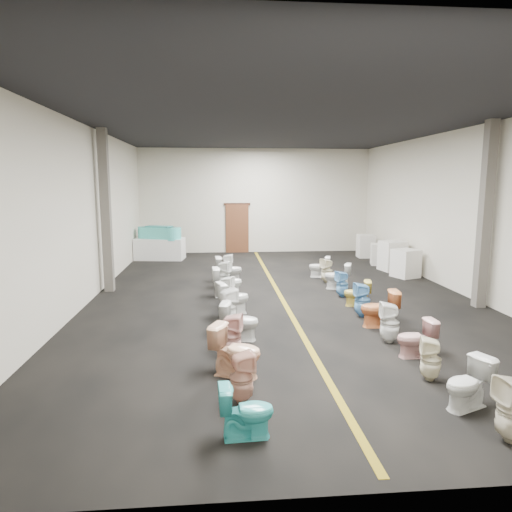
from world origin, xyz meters
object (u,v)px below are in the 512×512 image
object	(u,v)px
toilet_left_8	(227,282)
toilet_right_10	(327,271)
toilet_right_7	(357,293)
toilet_left_2	(236,351)
appliance_crate_a	(406,263)
toilet_left_6	(233,298)
toilet_right_6	(362,300)
toilet_right_4	(390,323)
toilet_right_8	(342,284)
appliance_crate_c	(380,254)
toilet_left_7	(227,291)
toilet_left_0	(246,411)
toilet_left_11	(227,266)
toilet_right_9	(338,276)
toilet_right_11	(319,267)
appliance_crate_b	(392,256)
toilet_right_3	(416,338)
display_table	(160,249)
appliance_crate_d	(366,246)
toilet_left_1	(241,378)
toilet_left_9	(224,275)
toilet_left_3	(232,336)
toilet_right_1	(468,384)
toilet_left_4	(240,321)
toilet_left_10	(229,270)
toilet_right_2	(431,359)
toilet_left_5	(227,307)
bathtub	(159,233)
toilet_right_5	(379,309)

from	to	relation	value
toilet_left_8	toilet_right_10	size ratio (longest dim) A/B	1.07
toilet_right_7	toilet_right_10	bearing A→B (deg)	-166.40
toilet_left_2	toilet_right_7	distance (m)	5.02
appliance_crate_a	toilet_left_6	bearing A→B (deg)	-146.83
toilet_left_6	toilet_right_6	size ratio (longest dim) A/B	0.98
toilet_right_4	toilet_right_8	xyz separation A→B (m)	(0.07, 3.56, -0.04)
appliance_crate_c	toilet_left_7	distance (m)	7.87
toilet_left_6	toilet_left_7	xyz separation A→B (m)	(-0.13, 0.81, -0.02)
toilet_left_0	toilet_left_11	distance (m)	9.48
toilet_right_9	toilet_right_11	world-z (taller)	toilet_right_9
toilet_left_8	appliance_crate_b	bearing A→B (deg)	-64.68
toilet_right_3	toilet_right_7	xyz separation A→B (m)	(-0.01, 3.37, -0.01)
display_table	appliance_crate_d	distance (m)	8.38
toilet_right_10	toilet_right_11	xyz separation A→B (m)	(-0.04, 0.83, -0.03)
toilet_left_11	toilet_left_0	bearing A→B (deg)	-170.71
display_table	toilet_left_1	xyz separation A→B (m)	(2.59, -12.36, -0.05)
toilet_left_9	appliance_crate_a	bearing A→B (deg)	-54.95
toilet_left_11	toilet_right_10	xyz separation A→B (m)	(3.03, -1.10, -0.00)
toilet_left_6	toilet_left_3	bearing A→B (deg)	157.39
appliance_crate_a	toilet_right_1	xyz separation A→B (m)	(-2.74, -8.55, -0.10)
toilet_left_7	toilet_right_7	size ratio (longest dim) A/B	1.11
appliance_crate_d	toilet_right_3	distance (m)	11.02
toilet_left_4	toilet_right_8	bearing A→B (deg)	-30.95
appliance_crate_d	toilet_left_2	world-z (taller)	appliance_crate_d
toilet_left_8	toilet_right_4	bearing A→B (deg)	-145.78
toilet_left_7	toilet_right_10	world-z (taller)	toilet_right_10
appliance_crate_d	toilet_left_7	world-z (taller)	appliance_crate_d
toilet_right_8	toilet_left_10	bearing A→B (deg)	-137.94
appliance_crate_a	toilet_right_11	distance (m)	2.80
toilet_left_6	toilet_right_6	bearing A→B (deg)	-119.16
toilet_left_6	toilet_right_9	xyz separation A→B (m)	(3.09, 2.27, -0.01)
appliance_crate_d	toilet_right_2	size ratio (longest dim) A/B	1.35
toilet_left_8	toilet_left_10	size ratio (longest dim) A/B	0.98
toilet_left_1	toilet_left_6	distance (m)	4.37
toilet_left_1	toilet_left_3	size ratio (longest dim) A/B	0.93
toilet_left_0	display_table	bearing A→B (deg)	8.12
toilet_left_1	toilet_left_5	distance (m)	3.48
appliance_crate_d	toilet_left_4	bearing A→B (deg)	-120.76
toilet_right_7	toilet_right_3	bearing A→B (deg)	11.49
toilet_right_7	bathtub	bearing A→B (deg)	-131.46
toilet_left_8	toilet_left_6	bearing A→B (deg)	179.46
appliance_crate_c	toilet_left_2	distance (m)	11.16
toilet_right_5	bathtub	bearing A→B (deg)	-143.26
toilet_left_5	toilet_right_11	bearing A→B (deg)	-56.40
appliance_crate_c	toilet_right_4	xyz separation A→B (m)	(-2.83, -8.25, 0.01)
toilet_left_2	toilet_right_11	xyz separation A→B (m)	(3.02, 7.43, -0.07)
appliance_crate_c	toilet_left_5	world-z (taller)	toilet_left_5
toilet_left_5	toilet_left_0	bearing A→B (deg)	157.66
toilet_left_3	toilet_left_8	size ratio (longest dim) A/B	0.98
appliance_crate_d	toilet_left_0	distance (m)	14.23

